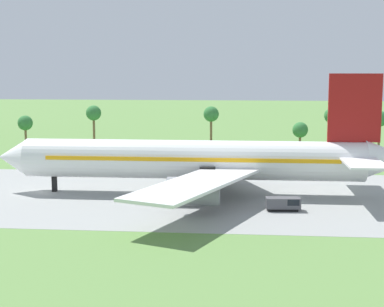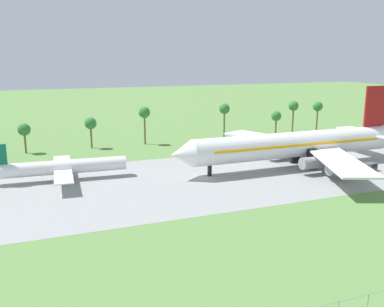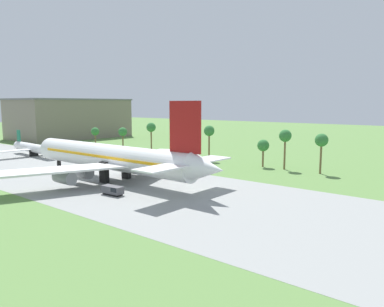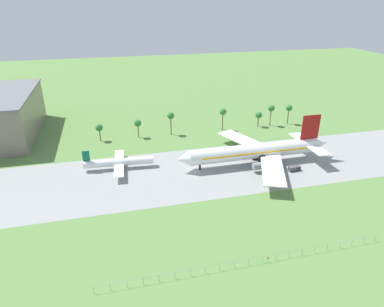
% 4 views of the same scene
% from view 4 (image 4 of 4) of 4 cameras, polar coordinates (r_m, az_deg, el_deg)
% --- Properties ---
extents(ground_plane, '(600.00, 600.00, 0.00)m').
position_cam_4_polar(ground_plane, '(140.26, 0.69, -3.04)').
color(ground_plane, '#5B8442').
extents(taxiway_strip, '(320.00, 44.00, 0.02)m').
position_cam_4_polar(taxiway_strip, '(140.25, 0.69, -3.04)').
color(taxiway_strip, gray).
rests_on(taxiway_strip, ground_plane).
extents(jet_airliner, '(68.40, 58.20, 19.78)m').
position_cam_4_polar(jet_airliner, '(147.23, 10.77, 0.39)').
color(jet_airliner, white).
rests_on(jet_airliner, ground_plane).
extents(regional_aircraft, '(28.45, 25.67, 9.06)m').
position_cam_4_polar(regional_aircraft, '(144.49, -12.12, -1.43)').
color(regional_aircraft, white).
rests_on(regional_aircraft, ground_plane).
extents(baggage_tug, '(5.09, 2.35, 1.94)m').
position_cam_4_polar(baggage_tug, '(146.81, 16.74, -2.37)').
color(baggage_tug, black).
rests_on(baggage_tug, ground_plane).
extents(perimeter_fence, '(80.10, 0.10, 2.10)m').
position_cam_4_polar(perimeter_fence, '(96.59, 9.36, -17.21)').
color(perimeter_fence, gray).
rests_on(perimeter_fence, ground_plane).
extents(no_stopping_sign, '(0.44, 0.08, 1.68)m').
position_cam_4_polar(no_stopping_sign, '(98.61, 12.52, -16.80)').
color(no_stopping_sign, gray).
rests_on(no_stopping_sign, ground_plane).
extents(palm_tree_row, '(105.54, 3.60, 11.98)m').
position_cam_4_polar(palm_tree_row, '(179.91, 3.05, 6.30)').
color(palm_tree_row, brown).
rests_on(palm_tree_row, ground_plane).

